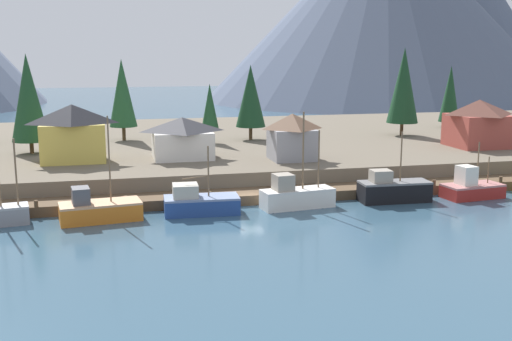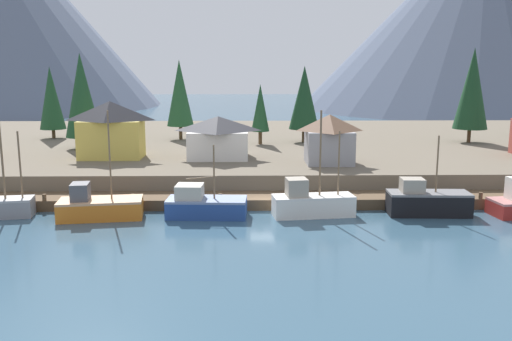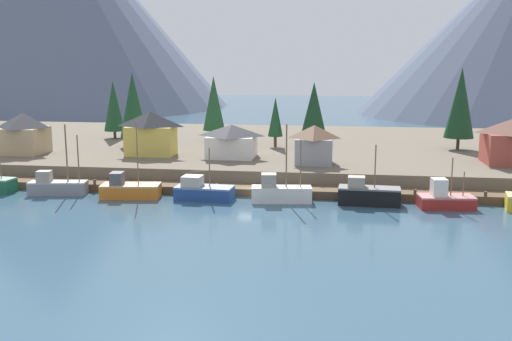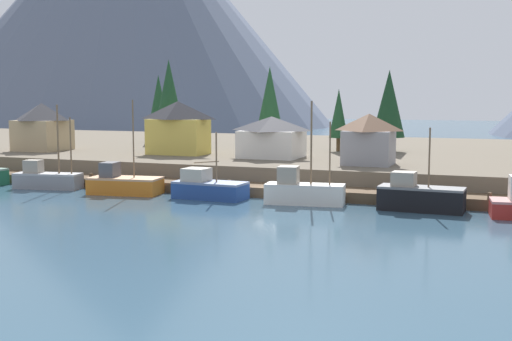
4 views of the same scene
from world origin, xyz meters
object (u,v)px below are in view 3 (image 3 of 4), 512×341
(fishing_boat_blue, at_px, (203,191))
(conifer_back_left, at_px, (133,105))
(conifer_mid_left, at_px, (214,103))
(conifer_back_right, at_px, (275,117))
(fishing_boat_orange, at_px, (130,189))
(conifer_centre, at_px, (460,103))
(house_grey, at_px, (314,144))
(house_red, at_px, (511,141))
(fishing_boat_grey, at_px, (57,186))
(fishing_boat_black, at_px, (368,194))
(house_tan, at_px, (24,133))
(house_yellow, at_px, (151,133))
(house_white, at_px, (232,141))
(fishing_boat_white, at_px, (280,192))
(fishing_boat_red, at_px, (445,199))
(conifer_mid_right, at_px, (314,109))
(conifer_near_left, at_px, (114,106))

(fishing_boat_blue, relative_size, conifer_back_left, 0.58)
(conifer_mid_left, bearing_deg, conifer_back_right, -25.26)
(fishing_boat_orange, distance_m, conifer_centre, 54.12)
(house_grey, relative_size, conifer_back_right, 0.66)
(house_red, height_order, conifer_centre, conifer_centre)
(fishing_boat_grey, relative_size, fishing_boat_black, 1.23)
(house_red, bearing_deg, fishing_boat_black, -140.45)
(house_tan, bearing_deg, house_yellow, 3.50)
(fishing_boat_black, relative_size, conifer_mid_left, 0.63)
(fishing_boat_blue, bearing_deg, house_tan, 156.98)
(fishing_boat_black, xyz_separation_m, conifer_back_right, (-14.09, 28.02, 6.24))
(conifer_centre, bearing_deg, house_white, -159.74)
(conifer_centre, bearing_deg, fishing_boat_black, -117.70)
(house_yellow, xyz_separation_m, house_red, (51.64, -0.01, -0.18))
(fishing_boat_orange, height_order, house_yellow, fishing_boat_orange)
(fishing_boat_white, distance_m, fishing_boat_black, 10.33)
(house_red, height_order, conifer_mid_left, conifer_mid_left)
(fishing_boat_blue, height_order, conifer_mid_left, conifer_mid_left)
(conifer_back_left, distance_m, conifer_back_right, 23.42)
(fishing_boat_black, xyz_separation_m, house_tan, (-51.42, 15.29, 4.53))
(fishing_boat_red, xyz_separation_m, house_red, (11.33, 16.86, 4.66))
(house_red, distance_m, conifer_back_right, 35.99)
(conifer_mid_right, bearing_deg, fishing_boat_red, -61.48)
(conifer_mid_right, bearing_deg, conifer_mid_left, 168.97)
(fishing_boat_red, xyz_separation_m, house_white, (-27.91, 16.86, 3.95))
(house_grey, relative_size, house_yellow, 0.72)
(conifer_near_left, bearing_deg, house_red, -15.93)
(fishing_boat_red, bearing_deg, fishing_boat_blue, 173.13)
(fishing_boat_orange, distance_m, fishing_boat_blue, 9.12)
(fishing_boat_grey, xyz_separation_m, house_white, (19.29, 16.70, 3.94))
(fishing_boat_grey, xyz_separation_m, conifer_back_left, (1.43, 24.58, 8.35))
(house_red, relative_size, conifer_back_left, 0.59)
(fishing_boat_blue, bearing_deg, conifer_mid_left, 102.99)
(house_tan, height_order, conifer_centre, conifer_centre)
(fishing_boat_red, relative_size, conifer_centre, 0.49)
(conifer_back_left, bearing_deg, house_red, -7.85)
(conifer_mid_right, bearing_deg, fishing_boat_black, -75.27)
(conifer_mid_right, bearing_deg, fishing_boat_white, -94.61)
(fishing_boat_orange, distance_m, house_red, 51.94)
(house_grey, bearing_deg, conifer_mid_right, 93.12)
(fishing_boat_grey, relative_size, house_white, 1.23)
(fishing_boat_white, relative_size, house_white, 1.30)
(fishing_boat_grey, xyz_separation_m, house_yellow, (6.89, 16.71, 4.83))
(fishing_boat_orange, xyz_separation_m, fishing_boat_blue, (9.12, 0.37, 0.03))
(fishing_boat_blue, relative_size, fishing_boat_white, 0.76)
(fishing_boat_orange, relative_size, conifer_centre, 0.72)
(fishing_boat_red, bearing_deg, house_yellow, 150.74)
(fishing_boat_white, xyz_separation_m, fishing_boat_red, (18.96, -0.19, -0.16))
(fishing_boat_grey, distance_m, fishing_boat_blue, 18.81)
(fishing_boat_grey, distance_m, fishing_boat_white, 28.24)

